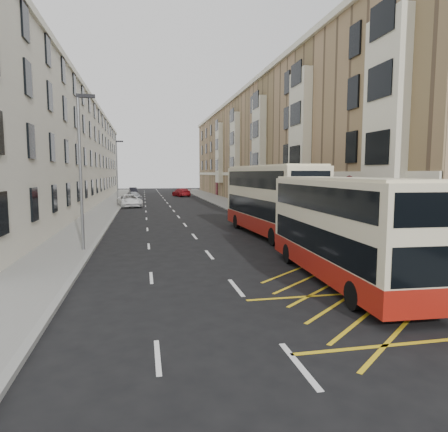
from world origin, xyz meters
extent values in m
plane|color=black|center=(0.00, 0.00, 0.00)|extent=(200.00, 200.00, 0.00)
cube|color=slate|center=(8.00, 30.00, 0.07)|extent=(4.00, 120.00, 0.15)
cube|color=slate|center=(-7.50, 30.00, 0.07)|extent=(3.00, 120.00, 0.15)
cube|color=gray|center=(6.00, 30.00, 0.07)|extent=(0.25, 120.00, 0.15)
cube|color=gray|center=(-6.00, 30.00, 0.07)|extent=(0.25, 120.00, 0.15)
cube|color=#A3825E|center=(15.00, 45.50, 7.50)|extent=(10.00, 79.00, 15.00)
cube|color=#EDE9CC|center=(9.97, 45.50, 4.00)|extent=(0.18, 79.00, 0.50)
cube|color=#EDE9CC|center=(9.90, 45.50, 15.00)|extent=(0.40, 79.00, 0.50)
cube|color=#EDE9CC|center=(9.65, 10.00, 7.50)|extent=(0.80, 3.20, 10.00)
cube|color=#EDE9CC|center=(9.65, 22.00, 7.50)|extent=(0.80, 3.20, 10.00)
cube|color=#EDE9CC|center=(9.65, 34.00, 7.50)|extent=(0.80, 3.20, 10.00)
cube|color=#EDE9CC|center=(9.65, 46.00, 7.50)|extent=(0.80, 3.20, 10.00)
cube|color=#EDE9CC|center=(9.65, 58.00, 7.50)|extent=(0.80, 3.20, 10.00)
cube|color=maroon|center=(9.95, 14.00, 1.70)|extent=(0.20, 1.60, 3.00)
cube|color=maroon|center=(9.95, 26.00, 1.70)|extent=(0.20, 1.60, 3.00)
cube|color=maroon|center=(9.95, 38.00, 1.70)|extent=(0.20, 1.60, 3.00)
cube|color=maroon|center=(9.95, 50.00, 1.70)|extent=(0.20, 1.60, 3.00)
cube|color=maroon|center=(9.95, 62.00, 1.70)|extent=(0.20, 1.60, 3.00)
cube|color=beige|center=(-13.50, 45.50, 6.50)|extent=(9.00, 79.00, 13.00)
cube|color=#EDE9CC|center=(-8.97, 45.50, 13.00)|extent=(0.30, 79.00, 0.50)
cylinder|color=red|center=(6.25, 2.50, 0.65)|extent=(0.06, 0.06, 1.00)
cylinder|color=red|center=(6.25, 5.75, 0.65)|extent=(0.06, 0.06, 1.00)
cylinder|color=red|center=(6.25, 9.00, 0.65)|extent=(0.06, 0.06, 1.00)
cube|color=red|center=(6.25, 5.75, 1.13)|extent=(0.05, 6.50, 0.06)
cube|color=red|center=(6.25, 5.75, 0.70)|extent=(0.05, 6.50, 0.06)
cylinder|color=slate|center=(-6.40, 12.00, 4.15)|extent=(0.16, 0.16, 8.00)
cube|color=black|center=(-6.00, 12.00, 8.05)|extent=(0.90, 0.18, 0.18)
cylinder|color=slate|center=(-6.40, 42.00, 4.15)|extent=(0.16, 0.16, 8.00)
cube|color=black|center=(-6.00, 42.00, 8.05)|extent=(0.90, 0.18, 0.18)
cube|color=beige|center=(4.14, 4.12, 2.11)|extent=(2.72, 10.06, 3.58)
cube|color=maroon|center=(4.14, 4.12, 0.73)|extent=(2.74, 10.09, 0.82)
cube|color=black|center=(4.14, 4.12, 1.68)|extent=(2.72, 9.27, 1.00)
cube|color=black|center=(4.14, 4.12, 3.22)|extent=(2.72, 9.27, 0.91)
cube|color=beige|center=(4.14, 4.12, 3.93)|extent=(2.61, 9.66, 0.11)
cube|color=black|center=(4.37, 9.08, 1.72)|extent=(1.93, 0.16, 1.18)
cube|color=black|center=(4.37, 9.08, 3.58)|extent=(1.59, 0.14, 0.41)
cube|color=black|center=(3.92, -0.85, 1.72)|extent=(1.93, 0.16, 1.09)
cylinder|color=black|center=(3.26, 7.35, 0.45)|extent=(0.29, 0.92, 0.91)
cylinder|color=black|center=(5.31, 7.26, 0.45)|extent=(0.29, 0.92, 0.91)
cylinder|color=black|center=(2.97, 0.97, 0.45)|extent=(0.29, 0.92, 0.91)
cylinder|color=black|center=(5.02, 0.88, 0.45)|extent=(0.29, 0.92, 0.91)
cube|color=beige|center=(5.00, 15.50, 2.45)|extent=(3.26, 11.73, 4.17)
cube|color=maroon|center=(5.00, 15.50, 0.84)|extent=(3.30, 11.76, 0.95)
cube|color=black|center=(5.00, 15.50, 1.95)|extent=(3.26, 10.80, 1.16)
cube|color=black|center=(5.00, 15.50, 3.74)|extent=(3.26, 10.80, 1.05)
cube|color=beige|center=(5.00, 15.50, 4.58)|extent=(3.13, 11.26, 0.13)
cube|color=black|center=(4.69, 21.27, 2.00)|extent=(2.24, 0.21, 1.37)
cube|color=black|center=(4.69, 21.27, 4.17)|extent=(1.85, 0.18, 0.47)
cube|color=black|center=(5.31, 9.73, 2.00)|extent=(2.24, 0.21, 1.27)
cylinder|color=black|center=(3.61, 19.14, 0.53)|extent=(0.35, 1.07, 1.05)
cylinder|color=black|center=(5.99, 19.27, 0.53)|extent=(0.35, 1.07, 1.05)
cylinder|color=black|center=(4.01, 11.73, 0.53)|extent=(0.35, 1.07, 1.05)
cylinder|color=black|center=(6.39, 11.86, 0.53)|extent=(0.35, 1.07, 1.05)
imported|color=black|center=(6.79, 2.79, 1.11)|extent=(1.16, 0.55, 1.91)
imported|color=white|center=(-4.91, 40.50, 0.76)|extent=(3.49, 5.82, 1.51)
imported|color=#9EA1A6|center=(-4.64, 51.46, 0.71)|extent=(2.91, 4.50, 1.42)
imported|color=black|center=(-5.20, 71.34, 0.64)|extent=(1.79, 4.04, 1.29)
imported|color=maroon|center=(3.37, 60.86, 0.73)|extent=(3.33, 5.40, 1.46)
camera|label=1|loc=(-3.24, -9.78, 4.16)|focal=32.00mm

